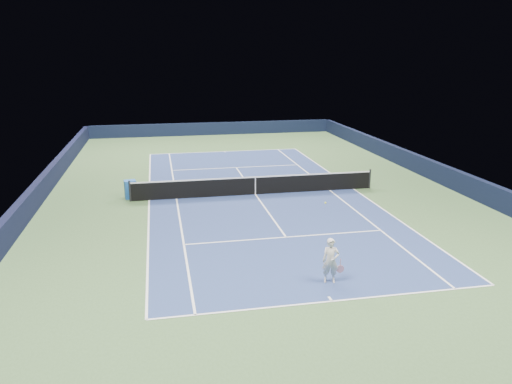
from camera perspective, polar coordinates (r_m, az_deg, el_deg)
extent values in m
plane|color=#3A5930|center=(26.25, -0.08, -0.28)|extent=(40.00, 40.00, 0.00)
cube|color=black|center=(45.33, -5.00, 7.22)|extent=(22.00, 0.35, 1.10)
cube|color=black|center=(30.08, 20.61, 1.86)|extent=(0.35, 40.00, 1.10)
cube|color=black|center=(26.31, -23.88, -0.39)|extent=(0.35, 40.00, 1.10)
cube|color=navy|center=(26.25, -0.08, -0.28)|extent=(10.97, 23.77, 0.01)
cube|color=white|center=(37.66, -3.61, 4.65)|extent=(10.97, 0.08, 0.00)
cube|color=white|center=(15.56, 8.68, -12.24)|extent=(10.97, 0.08, 0.00)
cube|color=white|center=(27.80, 11.08, 0.35)|extent=(0.08, 23.77, 0.00)
cube|color=white|center=(25.79, -12.12, -0.92)|extent=(0.08, 23.77, 0.00)
cube|color=white|center=(27.32, 8.42, 0.21)|extent=(0.08, 23.77, 0.00)
cube|color=white|center=(25.80, -9.08, -0.76)|extent=(0.08, 23.77, 0.00)
cube|color=white|center=(32.35, -2.29, 2.82)|extent=(8.23, 0.08, 0.00)
cube|color=white|center=(20.33, 3.45, -5.17)|extent=(8.23, 0.08, 0.00)
cube|color=white|center=(26.25, -0.08, -0.27)|extent=(0.08, 12.80, 0.00)
cube|color=white|center=(37.51, -3.58, 4.61)|extent=(0.08, 0.30, 0.00)
cube|color=white|center=(15.68, 8.49, -11.99)|extent=(0.08, 0.30, 0.00)
cylinder|color=black|center=(25.68, -14.22, 0.10)|extent=(0.10, 0.10, 1.07)
cylinder|color=black|center=(28.02, 12.87, 1.49)|extent=(0.10, 0.10, 1.07)
cube|color=black|center=(26.13, -0.08, 0.68)|extent=(12.80, 0.03, 0.91)
cube|color=white|center=(26.00, -0.08, 1.71)|extent=(12.80, 0.04, 0.06)
cube|color=white|center=(26.13, -0.08, 0.68)|extent=(0.05, 0.04, 0.91)
cube|color=#1D58B2|center=(26.26, -14.16, 0.30)|extent=(0.65, 0.61, 0.94)
cube|color=white|center=(26.26, -13.52, 0.29)|extent=(0.04, 0.42, 0.42)
imported|color=silver|center=(16.42, 8.53, -7.77)|extent=(0.62, 0.48, 1.50)
cylinder|color=pink|center=(16.51, 9.64, -7.91)|extent=(0.03, 0.03, 0.25)
cylinder|color=black|center=(16.61, 9.60, -8.66)|extent=(0.25, 0.02, 0.25)
cylinder|color=pink|center=(16.61, 9.60, -8.66)|extent=(0.27, 0.02, 0.27)
sphere|color=yellow|center=(16.77, 7.94, -1.24)|extent=(0.07, 0.07, 0.07)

